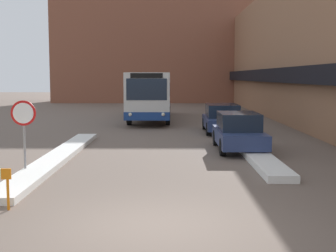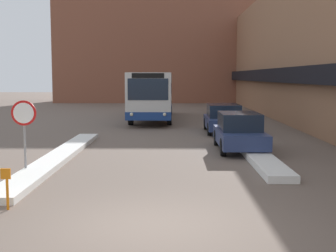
{
  "view_description": "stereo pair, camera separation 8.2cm",
  "coord_description": "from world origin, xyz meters",
  "px_view_note": "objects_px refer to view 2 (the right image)",
  "views": [
    {
      "loc": [
        0.45,
        -9.05,
        2.97
      ],
      "look_at": [
        0.37,
        4.53,
        1.53
      ],
      "focal_mm": 50.0,
      "sensor_mm": 36.0,
      "label": 1
    },
    {
      "loc": [
        0.53,
        -9.05,
        2.97
      ],
      "look_at": [
        0.37,
        4.53,
        1.53
      ],
      "focal_mm": 50.0,
      "sensor_mm": 36.0,
      "label": 2
    }
  ],
  "objects_px": {
    "parked_car_front": "(239,132)",
    "stop_sign": "(24,121)",
    "parked_car_middle": "(223,118)",
    "city_bus": "(153,94)"
  },
  "relations": [
    {
      "from": "parked_car_front",
      "to": "stop_sign",
      "type": "height_order",
      "value": "stop_sign"
    },
    {
      "from": "parked_car_front",
      "to": "parked_car_middle",
      "type": "distance_m",
      "value": 6.05
    },
    {
      "from": "parked_car_front",
      "to": "stop_sign",
      "type": "distance_m",
      "value": 8.67
    },
    {
      "from": "city_bus",
      "to": "stop_sign",
      "type": "relative_size",
      "value": 5.22
    },
    {
      "from": "parked_car_front",
      "to": "parked_car_middle",
      "type": "relative_size",
      "value": 0.99
    },
    {
      "from": "parked_car_front",
      "to": "parked_car_middle",
      "type": "bearing_deg",
      "value": 90.0
    },
    {
      "from": "city_bus",
      "to": "parked_car_front",
      "type": "distance_m",
      "value": 14.08
    },
    {
      "from": "city_bus",
      "to": "stop_sign",
      "type": "height_order",
      "value": "city_bus"
    },
    {
      "from": "parked_car_middle",
      "to": "stop_sign",
      "type": "relative_size",
      "value": 1.93
    },
    {
      "from": "parked_car_middle",
      "to": "stop_sign",
      "type": "bearing_deg",
      "value": -123.54
    }
  ]
}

